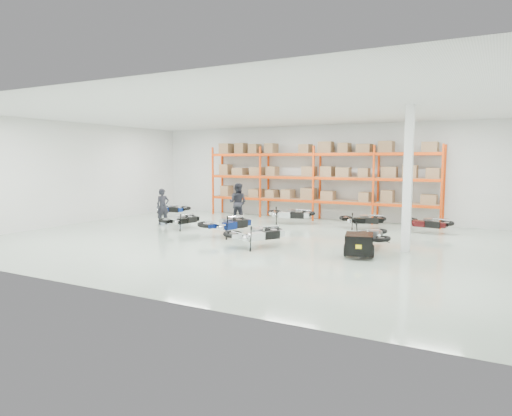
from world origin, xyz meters
The scene contains 14 objects.
room centered at (0.00, 0.00, 2.25)m, with size 18.00×18.00×18.00m.
pallet_rack centered at (0.00, 6.45, 2.26)m, with size 11.28×0.98×3.62m.
structural_column centered at (5.20, 0.50, 2.25)m, with size 0.25×0.25×4.50m, color white.
moto_blue_centre centered at (-1.20, 0.34, 0.61)m, with size 0.88×1.99×1.21m, color #081650, non-canonical shape.
moto_silver_left centered at (0.81, -1.07, 0.57)m, with size 0.82×1.85×1.13m, color silver, non-canonical shape.
moto_black_far_left centered at (-3.82, 0.96, 0.50)m, with size 0.73×1.64×1.00m, color black, non-canonical shape.
moto_touring_right centered at (4.16, 0.55, 0.53)m, with size 0.77×1.74×1.07m, color black, non-canonical shape.
trailer centered at (4.16, -1.05, 0.40)m, with size 0.99×1.70×0.69m.
moto_back_a centered at (-6.87, 4.11, 0.52)m, with size 0.75×1.69×1.03m, color navy, non-canonical shape.
moto_back_b centered at (-0.51, 4.54, 0.57)m, with size 0.82×1.85×1.13m, color silver, non-canonical shape.
moto_back_c centered at (2.76, 4.56, 0.50)m, with size 0.73×1.65×1.01m, color black, non-canonical shape.
moto_back_d centered at (5.22, 4.65, 0.52)m, with size 0.75×1.69×1.03m, color #3A0B0D, non-canonical shape.
person_left centered at (-5.43, 1.74, 0.79)m, with size 0.58×0.38×1.58m, color black.
person_back centered at (-2.88, 3.95, 0.89)m, with size 0.87×0.68×1.79m, color black.
Camera 1 is at (7.70, -14.00, 2.83)m, focal length 32.00 mm.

